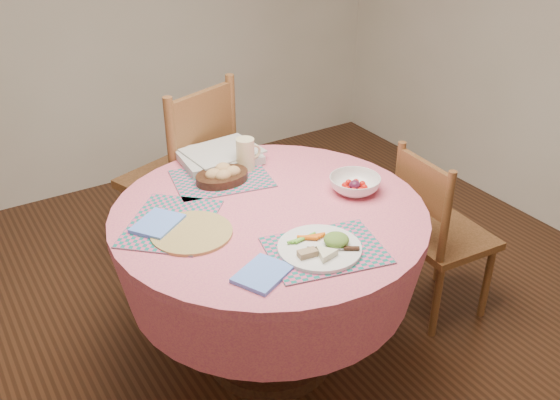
{
  "coord_description": "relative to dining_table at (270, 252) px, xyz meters",
  "views": [
    {
      "loc": [
        -1.07,
        -1.8,
        1.97
      ],
      "look_at": [
        0.05,
        0.0,
        0.78
      ],
      "focal_mm": 40.0,
      "sensor_mm": 36.0,
      "label": 1
    }
  ],
  "objects": [
    {
      "name": "ground",
      "position": [
        0.0,
        0.0,
        -0.56
      ],
      "size": [
        4.0,
        4.0,
        0.0
      ],
      "primitive_type": "plane",
      "color": "#331C0F",
      "rests_on": "ground"
    },
    {
      "name": "dining_table",
      "position": [
        0.0,
        0.0,
        0.0
      ],
      "size": [
        1.24,
        1.24,
        0.75
      ],
      "color": "#EB6D79",
      "rests_on": "ground"
    },
    {
      "name": "chair_right",
      "position": [
        0.82,
        -0.13,
        -0.11
      ],
      "size": [
        0.4,
        0.42,
        0.86
      ],
      "rotation": [
        0.0,
        0.0,
        1.51
      ],
      "color": "brown",
      "rests_on": "ground"
    },
    {
      "name": "chair_back",
      "position": [
        0.01,
        0.83,
        -0.01
      ],
      "size": [
        0.61,
        0.6,
        1.05
      ],
      "rotation": [
        0.0,
        0.0,
        3.48
      ],
      "color": "brown",
      "rests_on": "ground"
    },
    {
      "name": "placemat_front",
      "position": [
        0.02,
        -0.35,
        0.2
      ],
      "size": [
        0.46,
        0.38,
        0.01
      ],
      "primitive_type": "cube",
      "rotation": [
        0.0,
        0.0,
        -0.23
      ],
      "color": "#136D64",
      "rests_on": "dining_table"
    },
    {
      "name": "placemat_left",
      "position": [
        -0.36,
        0.11,
        0.2
      ],
      "size": [
        0.49,
        0.5,
        0.01
      ],
      "primitive_type": "cube",
      "rotation": [
        0.0,
        0.0,
        0.82
      ],
      "color": "#136D64",
      "rests_on": "dining_table"
    },
    {
      "name": "placemat_back",
      "position": [
        -0.04,
        0.33,
        0.2
      ],
      "size": [
        0.45,
        0.37,
        0.01
      ],
      "primitive_type": "cube",
      "rotation": [
        0.0,
        0.0,
        -0.2
      ],
      "color": "#136D64",
      "rests_on": "dining_table"
    },
    {
      "name": "wicker_trivet",
      "position": [
        -0.33,
        0.0,
        0.2
      ],
      "size": [
        0.3,
        0.3,
        0.01
      ],
      "primitive_type": "cylinder",
      "color": "olive",
      "rests_on": "dining_table"
    },
    {
      "name": "napkin_near",
      "position": [
        -0.24,
        -0.36,
        0.2
      ],
      "size": [
        0.22,
        0.2,
        0.01
      ],
      "primitive_type": "cube",
      "rotation": [
        0.0,
        0.0,
        0.45
      ],
      "color": "#608EF7",
      "rests_on": "dining_table"
    },
    {
      "name": "napkin_far",
      "position": [
        -0.41,
        0.11,
        0.21
      ],
      "size": [
        0.23,
        0.22,
        0.01
      ],
      "primitive_type": "cube",
      "rotation": [
        0.0,
        0.0,
        0.61
      ],
      "color": "#608EF7",
      "rests_on": "placemat_left"
    },
    {
      "name": "dinner_plate",
      "position": [
        0.01,
        -0.34,
        0.22
      ],
      "size": [
        0.29,
        0.29,
        0.05
      ],
      "rotation": [
        0.0,
        0.0,
        -0.14
      ],
      "color": "white",
      "rests_on": "placemat_front"
    },
    {
      "name": "bread_bowl",
      "position": [
        -0.05,
        0.3,
        0.23
      ],
      "size": [
        0.23,
        0.23,
        0.08
      ],
      "color": "black",
      "rests_on": "placemat_back"
    },
    {
      "name": "latte_mug",
      "position": [
        0.1,
        0.36,
        0.27
      ],
      "size": [
        0.12,
        0.08,
        0.14
      ],
      "color": "beige",
      "rests_on": "placemat_back"
    },
    {
      "name": "fruit_bowl",
      "position": [
        0.38,
        -0.06,
        0.23
      ],
      "size": [
        0.27,
        0.27,
        0.07
      ],
      "rotation": [
        0.0,
        0.0,
        0.4
      ],
      "color": "white",
      "rests_on": "dining_table"
    },
    {
      "name": "newspaper_stack",
      "position": [
        0.04,
        0.5,
        0.22
      ],
      "size": [
        0.37,
        0.3,
        0.04
      ],
      "rotation": [
        0.0,
        0.0,
        -0.09
      ],
      "color": "silver",
      "rests_on": "dining_table"
    }
  ]
}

